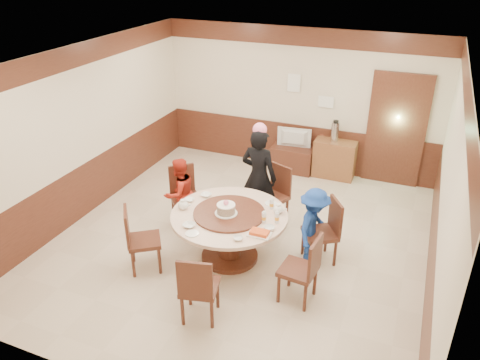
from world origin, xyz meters
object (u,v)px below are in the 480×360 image
at_px(person_standing, 259,177).
at_px(thermos, 335,132).
at_px(banquet_table, 229,227).
at_px(person_blue, 314,227).
at_px(television, 294,138).
at_px(shrimp_platter, 259,233).
at_px(side_cabinet, 334,159).
at_px(birthday_cake, 226,209).
at_px(person_red, 180,193).
at_px(tv_stand, 292,159).

relative_size(person_standing, thermos, 4.34).
xyz_separation_m(banquet_table, person_blue, (1.13, 0.38, 0.05)).
bearing_deg(banquet_table, television, 90.25).
height_order(person_standing, shrimp_platter, person_standing).
bearing_deg(person_blue, thermos, 10.70).
distance_m(person_blue, side_cabinet, 2.91).
bearing_deg(television, birthday_cake, 83.62).
bearing_deg(person_blue, shrimp_platter, 146.39).
xyz_separation_m(person_standing, person_blue, (1.10, -0.73, -0.24)).
distance_m(person_standing, television, 2.13).
bearing_deg(person_red, person_standing, 140.49).
distance_m(shrimp_platter, side_cabinet, 3.63).
height_order(person_red, person_blue, person_red).
distance_m(television, thermos, 0.84).
xyz_separation_m(person_blue, television, (-1.14, 2.85, 0.11)).
xyz_separation_m(person_standing, side_cabinet, (0.79, 2.16, -0.45)).
xyz_separation_m(person_blue, tv_stand, (-1.14, 2.85, -0.34)).
bearing_deg(tv_stand, thermos, 2.15).
relative_size(television, side_cabinet, 0.84).
height_order(shrimp_platter, tv_stand, shrimp_platter).
distance_m(birthday_cake, thermos, 3.41).
bearing_deg(banquet_table, thermos, 76.47).
xyz_separation_m(banquet_table, television, (-0.01, 3.23, 0.16)).
height_order(banquet_table, tv_stand, banquet_table).
distance_m(person_blue, tv_stand, 3.09).
height_order(birthday_cake, tv_stand, birthday_cake).
distance_m(person_standing, shrimp_platter, 1.55).
bearing_deg(person_blue, person_standing, 60.37).
bearing_deg(shrimp_platter, person_standing, 110.63).
xyz_separation_m(person_standing, tv_stand, (-0.05, 2.13, -0.57)).
bearing_deg(banquet_table, shrimp_platter, -30.29).
height_order(side_cabinet, thermos, thermos).
bearing_deg(shrimp_platter, person_blue, 52.48).
bearing_deg(birthday_cake, side_cabinet, 75.56).
relative_size(banquet_table, person_blue, 1.41).
bearing_deg(person_blue, tv_stand, 25.74).
distance_m(shrimp_platter, tv_stand, 3.66).
relative_size(shrimp_platter, tv_stand, 0.35).
distance_m(tv_stand, side_cabinet, 0.85).
relative_size(banquet_table, side_cabinet, 2.07).
bearing_deg(thermos, person_blue, -83.20).
height_order(tv_stand, side_cabinet, side_cabinet).
bearing_deg(side_cabinet, banquet_table, -104.20).
relative_size(person_standing, shrimp_platter, 5.49).
bearing_deg(person_red, person_blue, 109.63).
bearing_deg(person_red, banquet_table, 87.61).
height_order(banquet_table, side_cabinet, banquet_table).
distance_m(shrimp_platter, thermos, 3.61).
xyz_separation_m(birthday_cake, side_cabinet, (0.85, 3.31, -0.48)).
xyz_separation_m(person_red, shrimp_platter, (1.68, -0.87, 0.19)).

